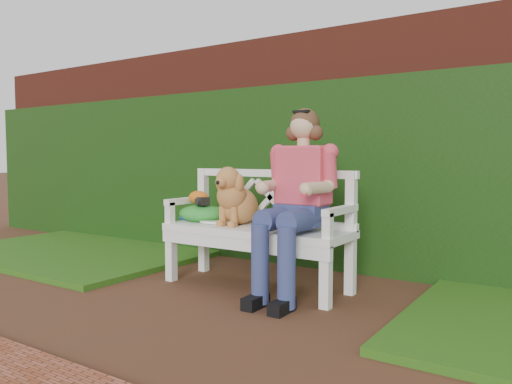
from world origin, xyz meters
The scene contains 11 objects.
ground centered at (0.00, 0.00, 0.00)m, with size 60.00×60.00×0.00m, color #452A1B.
brick_wall centered at (0.00, 1.90, 1.10)m, with size 10.00×0.30×2.20m, color maroon.
ivy_hedge centered at (0.00, 1.68, 0.85)m, with size 10.00×0.18×1.70m, color #1B3F10.
grass_left centered at (-2.40, 0.90, 0.03)m, with size 2.60×2.00×0.05m, color #11360D.
garden_bench centered at (-0.10, 0.75, 0.24)m, with size 1.58×0.60×0.48m, color white, non-canonical shape.
seated_woman centered at (0.30, 0.73, 0.67)m, with size 0.57×0.75×1.34m, color #FC3A38, non-canonical shape.
dog centered at (-0.29, 0.75, 0.72)m, with size 0.31×0.43×0.47m, color olive, non-canonical shape.
tennis_racket centered at (-0.50, 0.75, 0.49)m, with size 0.60×0.25×0.03m, color white, non-canonical shape.
green_bag centered at (-0.66, 0.76, 0.55)m, with size 0.42×0.32×0.14m, color #219123, non-canonical shape.
camera_item centered at (-0.61, 0.72, 0.66)m, with size 0.10×0.08×0.07m, color black.
baseball_glove centered at (-0.69, 0.76, 0.68)m, with size 0.18×0.13×0.12m, color #CE5E13.
Camera 1 is at (2.03, -2.47, 1.02)m, focal length 35.00 mm.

